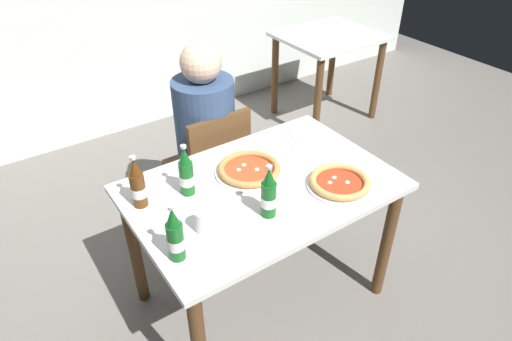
{
  "coord_description": "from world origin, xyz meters",
  "views": [
    {
      "loc": [
        -0.96,
        -1.35,
        2.0
      ],
      "look_at": [
        0.0,
        0.05,
        0.8
      ],
      "focal_mm": 31.93,
      "sensor_mm": 36.0,
      "label": 1
    }
  ],
  "objects_px": {
    "beer_bottle_right": "(269,195)",
    "napkin_with_cutlery": "(294,142)",
    "diner_seated": "(207,147)",
    "pizza_margherita_near": "(339,183)",
    "beer_bottle_left": "(186,174)",
    "beer_bottle_center": "(138,185)",
    "beer_bottle_extra": "(175,236)",
    "chair_behind_table": "(212,166)",
    "dining_table_background": "(328,53)",
    "paper_cup": "(204,221)",
    "pizza_marinara_far": "(249,170)",
    "dining_table_main": "(262,204)"
  },
  "relations": [
    {
      "from": "beer_bottle_right",
      "to": "napkin_with_cutlery",
      "type": "height_order",
      "value": "beer_bottle_right"
    },
    {
      "from": "diner_seated",
      "to": "pizza_margherita_near",
      "type": "xyz_separation_m",
      "value": [
        0.21,
        -0.87,
        0.19
      ]
    },
    {
      "from": "beer_bottle_left",
      "to": "beer_bottle_center",
      "type": "xyz_separation_m",
      "value": [
        -0.21,
        0.04,
        0.0
      ]
    },
    {
      "from": "pizza_margherita_near",
      "to": "beer_bottle_extra",
      "type": "bearing_deg",
      "value": 178.76
    },
    {
      "from": "chair_behind_table",
      "to": "diner_seated",
      "type": "height_order",
      "value": "diner_seated"
    },
    {
      "from": "dining_table_background",
      "to": "beer_bottle_left",
      "type": "height_order",
      "value": "beer_bottle_left"
    },
    {
      "from": "dining_table_background",
      "to": "paper_cup",
      "type": "xyz_separation_m",
      "value": [
        -2.02,
        -1.5,
        0.21
      ]
    },
    {
      "from": "pizza_marinara_far",
      "to": "beer_bottle_left",
      "type": "relative_size",
      "value": 1.3
    },
    {
      "from": "diner_seated",
      "to": "beer_bottle_left",
      "type": "bearing_deg",
      "value": -125.7
    },
    {
      "from": "dining_table_main",
      "to": "chair_behind_table",
      "type": "xyz_separation_m",
      "value": [
        0.07,
        0.61,
        -0.15
      ]
    },
    {
      "from": "pizza_marinara_far",
      "to": "beer_bottle_extra",
      "type": "bearing_deg",
      "value": -150.03
    },
    {
      "from": "beer_bottle_extra",
      "to": "pizza_marinara_far",
      "type": "bearing_deg",
      "value": 29.97
    },
    {
      "from": "dining_table_main",
      "to": "beer_bottle_right",
      "type": "xyz_separation_m",
      "value": [
        -0.1,
        -0.18,
        0.22
      ]
    },
    {
      "from": "pizza_margherita_near",
      "to": "diner_seated",
      "type": "bearing_deg",
      "value": 103.66
    },
    {
      "from": "beer_bottle_right",
      "to": "beer_bottle_left",
      "type": "bearing_deg",
      "value": 123.02
    },
    {
      "from": "napkin_with_cutlery",
      "to": "paper_cup",
      "type": "height_order",
      "value": "paper_cup"
    },
    {
      "from": "beer_bottle_extra",
      "to": "beer_bottle_center",
      "type": "bearing_deg",
      "value": 88.93
    },
    {
      "from": "beer_bottle_left",
      "to": "paper_cup",
      "type": "relative_size",
      "value": 2.6
    },
    {
      "from": "diner_seated",
      "to": "pizza_margherita_near",
      "type": "relative_size",
      "value": 4.09
    },
    {
      "from": "beer_bottle_center",
      "to": "paper_cup",
      "type": "distance_m",
      "value": 0.33
    },
    {
      "from": "beer_bottle_center",
      "to": "pizza_marinara_far",
      "type": "bearing_deg",
      "value": -7.84
    },
    {
      "from": "diner_seated",
      "to": "dining_table_main",
      "type": "bearing_deg",
      "value": -96.01
    },
    {
      "from": "beer_bottle_left",
      "to": "beer_bottle_right",
      "type": "distance_m",
      "value": 0.38
    },
    {
      "from": "beer_bottle_left",
      "to": "dining_table_main",
      "type": "bearing_deg",
      "value": -24.33
    },
    {
      "from": "diner_seated",
      "to": "dining_table_background",
      "type": "relative_size",
      "value": 1.51
    },
    {
      "from": "paper_cup",
      "to": "dining_table_background",
      "type": "bearing_deg",
      "value": 36.67
    },
    {
      "from": "diner_seated",
      "to": "pizza_margherita_near",
      "type": "bearing_deg",
      "value": -76.34
    },
    {
      "from": "dining_table_background",
      "to": "beer_bottle_extra",
      "type": "height_order",
      "value": "beer_bottle_extra"
    },
    {
      "from": "diner_seated",
      "to": "paper_cup",
      "type": "height_order",
      "value": "diner_seated"
    },
    {
      "from": "beer_bottle_center",
      "to": "beer_bottle_right",
      "type": "distance_m",
      "value": 0.55
    },
    {
      "from": "diner_seated",
      "to": "pizza_marinara_far",
      "type": "relative_size",
      "value": 3.77
    },
    {
      "from": "beer_bottle_right",
      "to": "chair_behind_table",
      "type": "bearing_deg",
      "value": 78.12
    },
    {
      "from": "chair_behind_table",
      "to": "beer_bottle_extra",
      "type": "xyz_separation_m",
      "value": [
        -0.59,
        -0.8,
        0.37
      ]
    },
    {
      "from": "pizza_margherita_near",
      "to": "beer_bottle_left",
      "type": "relative_size",
      "value": 1.2
    },
    {
      "from": "pizza_margherita_near",
      "to": "paper_cup",
      "type": "distance_m",
      "value": 0.65
    },
    {
      "from": "beer_bottle_center",
      "to": "napkin_with_cutlery",
      "type": "height_order",
      "value": "beer_bottle_center"
    },
    {
      "from": "chair_behind_table",
      "to": "beer_bottle_left",
      "type": "relative_size",
      "value": 3.44
    },
    {
      "from": "pizza_margherita_near",
      "to": "pizza_marinara_far",
      "type": "bearing_deg",
      "value": 131.93
    },
    {
      "from": "dining_table_background",
      "to": "beer_bottle_left",
      "type": "xyz_separation_m",
      "value": [
        -1.96,
        -1.25,
        0.26
      ]
    },
    {
      "from": "diner_seated",
      "to": "beer_bottle_right",
      "type": "distance_m",
      "value": 0.9
    },
    {
      "from": "pizza_marinara_far",
      "to": "beer_bottle_right",
      "type": "bearing_deg",
      "value": -107.93
    },
    {
      "from": "dining_table_background",
      "to": "pizza_marinara_far",
      "type": "distance_m",
      "value": 2.1
    },
    {
      "from": "pizza_marinara_far",
      "to": "paper_cup",
      "type": "xyz_separation_m",
      "value": [
        -0.36,
        -0.22,
        0.03
      ]
    },
    {
      "from": "beer_bottle_right",
      "to": "napkin_with_cutlery",
      "type": "relative_size",
      "value": 1.08
    },
    {
      "from": "chair_behind_table",
      "to": "dining_table_background",
      "type": "bearing_deg",
      "value": -154.52
    },
    {
      "from": "paper_cup",
      "to": "napkin_with_cutlery",
      "type": "bearing_deg",
      "value": 24.36
    },
    {
      "from": "beer_bottle_extra",
      "to": "beer_bottle_right",
      "type": "bearing_deg",
      "value": 0.96
    },
    {
      "from": "pizza_marinara_far",
      "to": "napkin_with_cutlery",
      "type": "distance_m",
      "value": 0.36
    },
    {
      "from": "beer_bottle_extra",
      "to": "chair_behind_table",
      "type": "bearing_deg",
      "value": 53.64
    },
    {
      "from": "dining_table_background",
      "to": "beer_bottle_right",
      "type": "distance_m",
      "value": 2.36
    }
  ]
}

